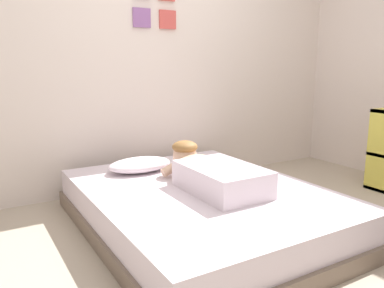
{
  "coord_description": "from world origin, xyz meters",
  "views": [
    {
      "loc": [
        -1.57,
        -1.87,
        1.14
      ],
      "look_at": [
        -0.09,
        0.62,
        0.55
      ],
      "focal_mm": 36.01,
      "sensor_mm": 36.0,
      "label": 1
    }
  ],
  "objects_px": {
    "pillow": "(140,165)",
    "person_lying": "(210,172)",
    "bed": "(202,208)",
    "cell_phone": "(216,189)",
    "coffee_cup": "(193,168)"
  },
  "relations": [
    {
      "from": "pillow",
      "to": "person_lying",
      "type": "xyz_separation_m",
      "value": [
        0.27,
        -0.62,
        0.05
      ]
    },
    {
      "from": "pillow",
      "to": "person_lying",
      "type": "relative_size",
      "value": 0.57
    },
    {
      "from": "person_lying",
      "to": "cell_phone",
      "type": "height_order",
      "value": "person_lying"
    },
    {
      "from": "pillow",
      "to": "bed",
      "type": "bearing_deg",
      "value": -71.99
    },
    {
      "from": "pillow",
      "to": "coffee_cup",
      "type": "distance_m",
      "value": 0.43
    },
    {
      "from": "cell_phone",
      "to": "coffee_cup",
      "type": "bearing_deg",
      "value": 79.41
    },
    {
      "from": "bed",
      "to": "pillow",
      "type": "distance_m",
      "value": 0.68
    },
    {
      "from": "pillow",
      "to": "coffee_cup",
      "type": "height_order",
      "value": "pillow"
    },
    {
      "from": "pillow",
      "to": "person_lying",
      "type": "height_order",
      "value": "person_lying"
    },
    {
      "from": "pillow",
      "to": "person_lying",
      "type": "distance_m",
      "value": 0.68
    },
    {
      "from": "bed",
      "to": "person_lying",
      "type": "bearing_deg",
      "value": -2.57
    },
    {
      "from": "pillow",
      "to": "cell_phone",
      "type": "xyz_separation_m",
      "value": [
        0.27,
        -0.7,
        -0.05
      ]
    },
    {
      "from": "bed",
      "to": "cell_phone",
      "type": "distance_m",
      "value": 0.19
    },
    {
      "from": "person_lying",
      "to": "coffee_cup",
      "type": "xyz_separation_m",
      "value": [
        0.08,
        0.38,
        -0.07
      ]
    },
    {
      "from": "bed",
      "to": "cell_phone",
      "type": "relative_size",
      "value": 14.32
    }
  ]
}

